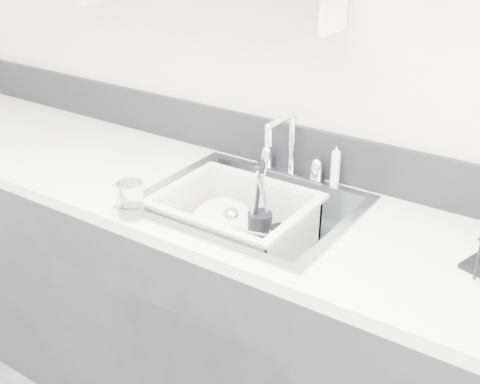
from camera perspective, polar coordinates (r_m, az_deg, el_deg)
The scene contains 12 objects.
counter_run at distance 2.08m, azimuth 0.79°, elevation -12.42°, with size 3.20×0.62×0.92m.
backsplash at distance 2.03m, azimuth 5.52°, elevation 4.11°, with size 3.20×0.02×0.16m, color black.
sink at distance 1.87m, azimuth 0.86°, elevation -3.55°, with size 0.64×0.52×0.20m, color silver, non-canonical shape.
faucet at distance 2.00m, azimuth 4.76°, elevation 3.12°, with size 0.26×0.18×0.23m.
side_sprayer at distance 1.93m, azimuth 9.03°, elevation 2.40°, with size 0.03×0.03×0.14m, color silver.
wash_tub at distance 1.89m, azimuth -0.49°, elevation -2.91°, with size 0.46×0.38×0.18m, color silver, non-canonical shape.
plate_stack at distance 1.95m, azimuth -1.50°, elevation -3.54°, with size 0.24×0.23×0.09m.
utensil_cup at distance 1.91m, azimuth 1.89°, elevation -3.10°, with size 0.08×0.08×0.26m.
ladle at distance 1.92m, azimuth -0.79°, elevation -3.68°, with size 0.25×0.09×0.07m, color silver, non-canonical shape.
tumbler_in_tub at distance 1.84m, azimuth 3.84°, elevation -4.76°, with size 0.07×0.07×0.10m, color white.
tumbler_counter at distance 1.76m, azimuth -10.34°, elevation -0.74°, with size 0.08×0.08×0.11m, color white.
bowl_small at distance 1.82m, azimuth 1.27°, elevation -6.32°, with size 0.11×0.11×0.03m, color white.
Camera 1 is at (0.89, -0.17, 1.76)m, focal length 45.00 mm.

